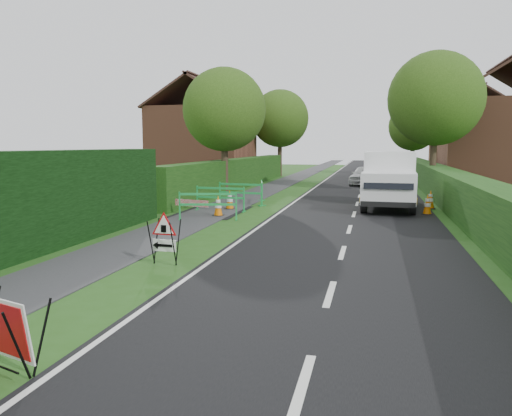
{
  "coord_description": "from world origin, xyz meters",
  "views": [
    {
      "loc": [
        3.2,
        -7.65,
        2.64
      ],
      "look_at": [
        0.64,
        3.16,
        1.23
      ],
      "focal_mm": 35.0,
      "sensor_mm": 36.0,
      "label": 1
    }
  ],
  "objects_px": {
    "works_van": "(389,179)",
    "red_rect_sign": "(1,329)",
    "triangle_sign": "(163,234)",
    "hatchback_car": "(365,175)"
  },
  "relations": [
    {
      "from": "works_van",
      "to": "red_rect_sign",
      "type": "bearing_deg",
      "value": -104.01
    },
    {
      "from": "triangle_sign",
      "to": "works_van",
      "type": "xyz_separation_m",
      "value": [
        5.1,
        11.42,
        0.55
      ]
    },
    {
      "from": "red_rect_sign",
      "to": "hatchback_car",
      "type": "xyz_separation_m",
      "value": [
        3.6,
        29.06,
        0.14
      ]
    },
    {
      "from": "hatchback_car",
      "to": "works_van",
      "type": "bearing_deg",
      "value": -74.0
    },
    {
      "from": "works_van",
      "to": "hatchback_car",
      "type": "bearing_deg",
      "value": 97.75
    },
    {
      "from": "triangle_sign",
      "to": "hatchback_car",
      "type": "height_order",
      "value": "hatchback_car"
    },
    {
      "from": "hatchback_car",
      "to": "triangle_sign",
      "type": "bearing_deg",
      "value": -88.88
    },
    {
      "from": "works_van",
      "to": "hatchback_car",
      "type": "xyz_separation_m",
      "value": [
        -1.22,
        12.39,
        -0.6
      ]
    },
    {
      "from": "red_rect_sign",
      "to": "works_van",
      "type": "distance_m",
      "value": 17.37
    },
    {
      "from": "triangle_sign",
      "to": "works_van",
      "type": "bearing_deg",
      "value": 70.11
    }
  ]
}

